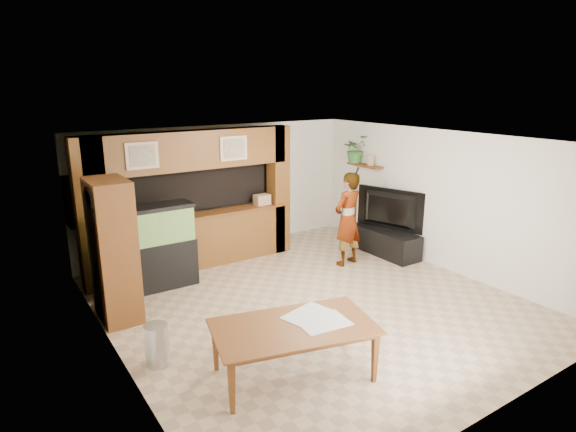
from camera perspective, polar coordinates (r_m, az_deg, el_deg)
floor at (r=7.88m, az=2.71°, el=-10.19°), size 6.50×6.50×0.00m
ceiling at (r=7.15m, az=2.97°, el=8.95°), size 6.50×6.50×0.00m
wall_back at (r=10.13m, az=-8.14°, el=3.28°), size 6.00×0.00×6.00m
wall_left at (r=6.21m, az=-20.19°, el=-5.38°), size 0.00×6.50×6.50m
wall_right at (r=9.45m, az=17.66°, el=1.82°), size 0.00×6.50×6.50m
partition at (r=9.21m, az=-11.81°, el=1.97°), size 4.20×0.99×2.60m
wall_clock at (r=6.99m, az=-22.35°, el=1.83°), size 0.05×0.25×0.25m
wall_shelf at (r=10.57m, az=9.09°, el=5.95°), size 0.25×0.90×0.04m
pantry_cabinet at (r=7.45m, az=-20.01°, el=-3.91°), size 0.53×0.86×2.11m
trash_can at (r=6.39m, az=-15.29°, el=-14.53°), size 0.30×0.30×0.54m
aquarium at (r=8.46m, az=-15.41°, el=-3.70°), size 1.31×0.49×1.46m
tv_stand at (r=10.13m, az=11.45°, el=-3.02°), size 0.56×1.52×0.51m
television at (r=9.94m, az=11.66°, el=0.68°), size 0.64×1.45×0.84m
photo_frame at (r=10.42m, az=9.78°, el=6.45°), size 0.05×0.15×0.20m
potted_plant at (r=10.72m, az=7.99°, el=7.87°), size 0.60×0.54×0.61m
person at (r=9.25m, az=7.09°, el=-0.36°), size 0.73×0.55×1.81m
microphone at (r=8.96m, az=8.20°, el=5.30°), size 0.04×0.10×0.16m
dining_table at (r=5.91m, az=0.79°, el=-15.87°), size 2.09×1.48×0.67m
newspaper_a at (r=6.01m, az=2.52°, el=-11.65°), size 0.70×0.58×0.01m
newspaper_b at (r=5.86m, az=4.19°, el=-12.43°), size 0.64×0.50×0.01m
counter_box at (r=9.73m, az=-3.11°, el=1.96°), size 0.32×0.22×0.21m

